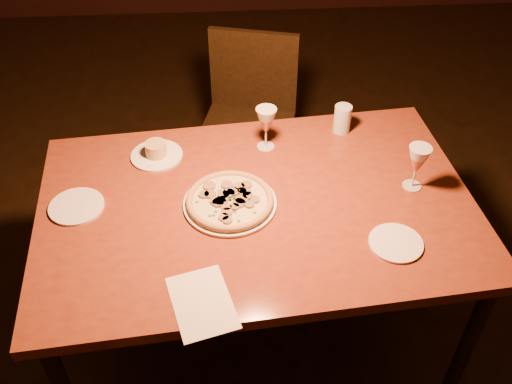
{
  "coord_description": "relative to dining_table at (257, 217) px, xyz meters",
  "views": [
    {
      "loc": [
        -0.1,
        -1.3,
        2.17
      ],
      "look_at": [
        0.0,
        0.2,
        0.82
      ],
      "focal_mm": 40.0,
      "sensor_mm": 36.0,
      "label": 1
    }
  ],
  "objects": [
    {
      "name": "ramekin_saucer",
      "position": [
        -0.37,
        0.29,
        0.09
      ],
      "size": [
        0.2,
        0.2,
        0.06
      ],
      "color": "white",
      "rests_on": "dining_table"
    },
    {
      "name": "water_tumbler",
      "position": [
        0.37,
        0.4,
        0.13
      ],
      "size": [
        0.07,
        0.07,
        0.11
      ],
      "primitive_type": "cylinder",
      "color": "silver",
      "rests_on": "dining_table"
    },
    {
      "name": "side_plate_left",
      "position": [
        -0.62,
        0.02,
        0.08
      ],
      "size": [
        0.19,
        0.19,
        0.01
      ],
      "primitive_type": "cylinder",
      "color": "white",
      "rests_on": "dining_table"
    },
    {
      "name": "wine_glass_right",
      "position": [
        0.56,
        0.05,
        0.16
      ],
      "size": [
        0.08,
        0.08,
        0.17
      ],
      "primitive_type": null,
      "color": "#C37251",
      "rests_on": "dining_table"
    },
    {
      "name": "side_plate_near",
      "position": [
        0.43,
        -0.23,
        0.08
      ],
      "size": [
        0.18,
        0.18,
        0.01
      ],
      "primitive_type": "cylinder",
      "color": "white",
      "rests_on": "dining_table"
    },
    {
      "name": "floor",
      "position": [
        -0.0,
        -0.15,
        -0.74
      ],
      "size": [
        7.0,
        7.0,
        0.0
      ],
      "primitive_type": "plane",
      "color": "black",
      "rests_on": "ground"
    },
    {
      "name": "chair_far",
      "position": [
        0.02,
        0.95,
        -0.22
      ],
      "size": [
        0.54,
        0.54,
        0.92
      ],
      "rotation": [
        0.0,
        0.0,
        -0.26
      ],
      "color": "black",
      "rests_on": "floor"
    },
    {
      "name": "dining_table",
      "position": [
        0.0,
        0.0,
        0.0
      ],
      "size": [
        1.59,
        1.1,
        0.81
      ],
      "rotation": [
        0.0,
        0.0,
        0.09
      ],
      "color": "brown",
      "rests_on": "floor"
    },
    {
      "name": "wine_glass_far",
      "position": [
        0.06,
        0.32,
        0.16
      ],
      "size": [
        0.08,
        0.08,
        0.18
      ],
      "primitive_type": null,
      "color": "#C37251",
      "rests_on": "dining_table"
    },
    {
      "name": "pizza_plate",
      "position": [
        -0.09,
        -0.0,
        0.09
      ],
      "size": [
        0.32,
        0.32,
        0.04
      ],
      "color": "white",
      "rests_on": "dining_table"
    },
    {
      "name": "menu_card",
      "position": [
        -0.19,
        -0.42,
        0.07
      ],
      "size": [
        0.23,
        0.28,
        0.0
      ],
      "primitive_type": "cube",
      "rotation": [
        0.0,
        0.0,
        0.26
      ],
      "color": "white",
      "rests_on": "dining_table"
    }
  ]
}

